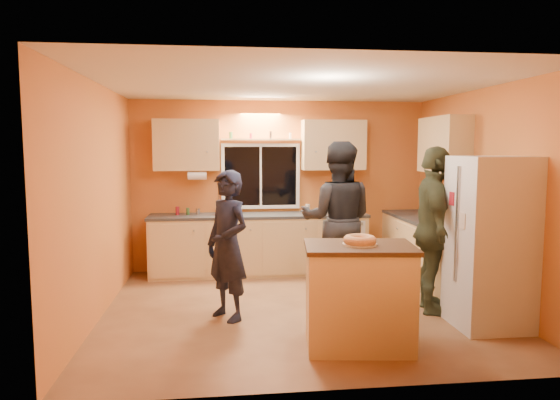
{
  "coord_description": "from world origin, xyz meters",
  "views": [
    {
      "loc": [
        -0.88,
        -5.65,
        1.89
      ],
      "look_at": [
        -0.18,
        0.4,
        1.25
      ],
      "focal_mm": 32.0,
      "sensor_mm": 36.0,
      "label": 1
    }
  ],
  "objects": [
    {
      "name": "island",
      "position": [
        0.38,
        -1.18,
        0.5
      ],
      "size": [
        1.09,
        0.81,
        0.98
      ],
      "rotation": [
        0.0,
        0.0,
        -0.12
      ],
      "color": "tan",
      "rests_on": "ground"
    },
    {
      "name": "person_left",
      "position": [
        -0.84,
        -0.24,
        0.82
      ],
      "size": [
        0.68,
        0.71,
        1.64
      ],
      "primitive_type": "imported",
      "rotation": [
        0.0,
        0.0,
        -0.91
      ],
      "color": "black",
      "rests_on": "ground"
    },
    {
      "name": "bundt_pastry",
      "position": [
        0.38,
        -1.18,
        1.03
      ],
      "size": [
        0.31,
        0.31,
        0.09
      ],
      "primitive_type": "torus",
      "color": "tan",
      "rests_on": "island"
    },
    {
      "name": "person_right",
      "position": [
        1.5,
        -0.28,
        0.95
      ],
      "size": [
        0.73,
        1.2,
        1.9
      ],
      "primitive_type": "imported",
      "rotation": [
        0.0,
        0.0,
        1.31
      ],
      "color": "#363C26",
      "rests_on": "ground"
    },
    {
      "name": "utensil_crock",
      "position": [
        -0.92,
        1.71,
        0.99
      ],
      "size": [
        0.14,
        0.14,
        0.17
      ],
      "primitive_type": "cylinder",
      "color": "beige",
      "rests_on": "back_counter"
    },
    {
      "name": "right_counter",
      "position": [
        1.95,
        0.5,
        0.45
      ],
      "size": [
        0.62,
        1.84,
        0.9
      ],
      "color": "tan",
      "rests_on": "ground"
    },
    {
      "name": "refrigerator",
      "position": [
        1.89,
        -0.8,
        0.9
      ],
      "size": [
        0.72,
        0.7,
        1.8
      ],
      "primitive_type": "cube",
      "color": "silver",
      "rests_on": "ground"
    },
    {
      "name": "room_shell",
      "position": [
        0.12,
        0.41,
        1.62
      ],
      "size": [
        4.54,
        4.04,
        2.61
      ],
      "color": "#C66933",
      "rests_on": "ground"
    },
    {
      "name": "person_center",
      "position": [
        0.56,
        0.48,
        0.98
      ],
      "size": [
        1.11,
        0.96,
        1.96
      ],
      "primitive_type": "imported",
      "rotation": [
        0.0,
        0.0,
        2.88
      ],
      "color": "black",
      "rests_on": "ground"
    },
    {
      "name": "mixing_bowl",
      "position": [
        0.89,
        1.73,
        0.95
      ],
      "size": [
        0.47,
        0.47,
        0.09
      ],
      "primitive_type": "imported",
      "rotation": [
        0.0,
        0.0,
        -0.33
      ],
      "color": "#311E10",
      "rests_on": "back_counter"
    },
    {
      "name": "ground",
      "position": [
        0.0,
        0.0,
        0.0
      ],
      "size": [
        4.5,
        4.5,
        0.0
      ],
      "primitive_type": "plane",
      "color": "brown",
      "rests_on": "ground"
    },
    {
      "name": "red_box",
      "position": [
        2.0,
        0.6,
        0.94
      ],
      "size": [
        0.2,
        0.18,
        0.07
      ],
      "primitive_type": "cube",
      "rotation": [
        0.0,
        0.0,
        -0.43
      ],
      "color": "#A41925",
      "rests_on": "right_counter"
    },
    {
      "name": "back_counter",
      "position": [
        0.01,
        1.7,
        0.45
      ],
      "size": [
        4.23,
        0.62,
        0.9
      ],
      "color": "tan",
      "rests_on": "ground"
    },
    {
      "name": "potted_plant",
      "position": [
        2.03,
        -0.3,
        1.04
      ],
      "size": [
        0.27,
        0.24,
        0.29
      ],
      "primitive_type": "imported",
      "rotation": [
        0.0,
        0.0,
        -0.05
      ],
      "color": "gray",
      "rests_on": "right_counter"
    }
  ]
}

